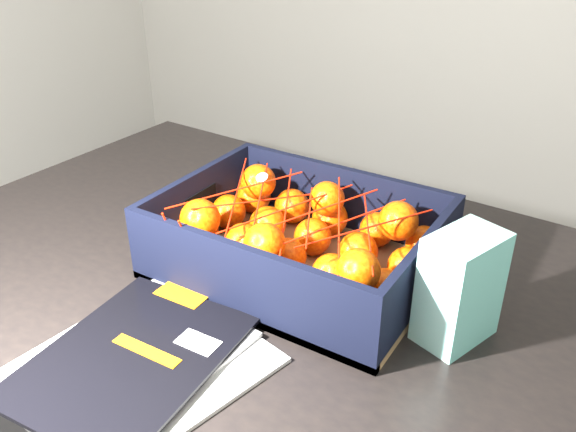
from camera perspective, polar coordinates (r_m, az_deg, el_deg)
The scene contains 6 objects.
table at distance 1.03m, azimuth -2.49°, elevation -8.87°, with size 1.23×0.85×0.75m.
magazine_stack at distance 0.79m, azimuth -14.18°, elevation -13.33°, with size 0.29×0.33×0.02m.
produce_crate at distance 0.93m, azimuth 0.98°, elevation -3.21°, with size 0.41×0.31×0.12m.
clementine_heap at distance 0.92m, azimuth 0.77°, elevation -2.29°, with size 0.39×0.29×0.11m.
mesh_net at distance 0.89m, azimuth 0.20°, elevation 0.35°, with size 0.34×0.27×0.09m.
retail_carton at distance 0.81m, azimuth 16.00°, elevation -6.57°, with size 0.07×0.10×0.15m, color white.
Camera 1 is at (0.74, -0.73, 1.28)m, focal length 37.48 mm.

